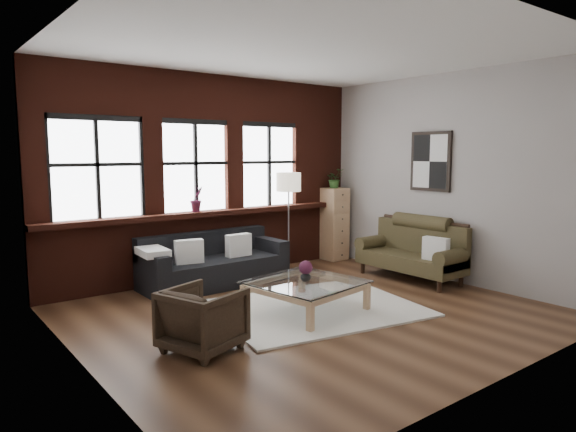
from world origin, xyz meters
TOP-DOWN VIEW (x-y plane):
  - floor at (0.00, 0.00)m, footprint 5.50×5.50m
  - ceiling at (0.00, 0.00)m, footprint 5.50×5.50m
  - wall_back at (0.00, 2.50)m, footprint 5.50×0.00m
  - wall_front at (0.00, -2.50)m, footprint 5.50×0.00m
  - wall_left at (-2.75, 0.00)m, footprint 0.00×5.00m
  - wall_right at (2.75, 0.00)m, footprint 0.00×5.00m
  - brick_backwall at (0.00, 2.44)m, footprint 5.50×0.12m
  - sill_ledge at (0.00, 2.35)m, footprint 5.50×0.30m
  - window_left at (-1.80, 2.45)m, footprint 1.38×0.10m
  - window_mid at (-0.30, 2.45)m, footprint 1.38×0.10m
  - window_right at (1.10, 2.45)m, footprint 1.38×0.10m
  - wall_poster at (2.72, 0.30)m, footprint 0.05×0.74m
  - shag_rug at (0.13, 0.05)m, footprint 2.82×2.39m
  - dark_sofa at (-0.29, 1.90)m, footprint 2.18×0.88m
  - pillow_a at (-0.76, 1.80)m, footprint 0.42×0.21m
  - pillow_b at (0.07, 1.80)m, footprint 0.40×0.15m
  - vintage_settee at (2.30, 0.32)m, footprint 0.78×1.76m
  - pillow_settee at (2.22, -0.22)m, footprint 0.19×0.40m
  - armchair at (-1.67, -0.29)m, footprint 0.90×0.89m
  - coffee_table at (-0.04, 0.05)m, footprint 1.39×1.39m
  - vase at (-0.04, 0.05)m, footprint 0.16×0.16m
  - flowers at (-0.04, 0.05)m, footprint 0.17×0.17m
  - drawer_chest at (2.43, 2.21)m, footprint 0.41×0.41m
  - potted_plant_top at (2.43, 2.21)m, footprint 0.35×0.32m
  - floor_lamp at (1.05, 1.81)m, footprint 0.40×0.40m
  - sill_plant at (-0.35, 2.32)m, footprint 0.26×0.23m

SIDE VIEW (x-z plane):
  - floor at x=0.00m, z-range 0.00..0.00m
  - shag_rug at x=0.13m, z-range 0.00..0.03m
  - coffee_table at x=-0.04m, z-range -0.01..0.40m
  - armchair at x=-1.67m, z-range 0.00..0.65m
  - dark_sofa at x=-0.29m, z-range 0.00..0.79m
  - vase at x=-0.04m, z-range 0.39..0.53m
  - vintage_settee at x=2.30m, z-range 0.00..0.94m
  - flowers at x=-0.04m, z-range 0.48..0.65m
  - pillow_settee at x=2.22m, z-range 0.41..0.75m
  - pillow_a at x=-0.76m, z-range 0.42..0.76m
  - pillow_b at x=0.07m, z-range 0.42..0.76m
  - drawer_chest at x=2.43m, z-range 0.00..1.34m
  - floor_lamp at x=1.05m, z-range 0.00..1.82m
  - sill_ledge at x=0.00m, z-range 1.00..1.08m
  - sill_plant at x=-0.35m, z-range 1.08..1.47m
  - potted_plant_top at x=2.43m, z-range 1.34..1.69m
  - wall_back at x=0.00m, z-range -1.15..4.35m
  - wall_front at x=0.00m, z-range -1.15..4.35m
  - wall_left at x=-2.75m, z-range -0.90..4.10m
  - wall_right at x=2.75m, z-range -0.90..4.10m
  - brick_backwall at x=0.00m, z-range 0.00..3.20m
  - window_left at x=-1.80m, z-range 1.00..2.50m
  - window_mid at x=-0.30m, z-range 1.00..2.50m
  - window_right at x=1.10m, z-range 1.00..2.50m
  - wall_poster at x=2.72m, z-range 1.38..2.32m
  - ceiling at x=0.00m, z-range 3.20..3.20m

